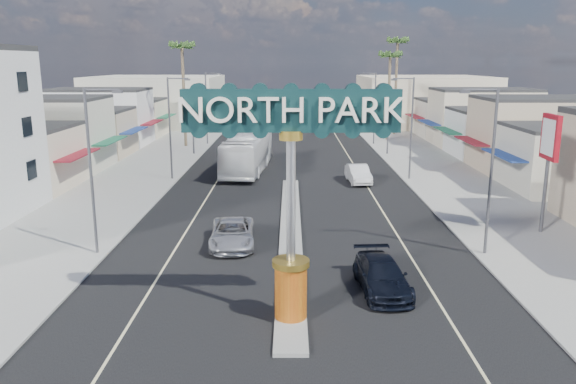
{
  "coord_description": "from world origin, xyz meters",
  "views": [
    {
      "loc": [
        -0.03,
        -19.12,
        10.29
      ],
      "look_at": [
        -0.14,
        9.03,
        3.75
      ],
      "focal_mm": 35.0,
      "sensor_mm": 36.0,
      "label": 1
    }
  ],
  "objects_px": {
    "traffic_signal_right": "(372,117)",
    "city_bus": "(248,152)",
    "streetlight_l_mid": "(171,123)",
    "palm_left_far": "(182,52)",
    "streetlight_r_mid": "(410,123)",
    "palm_right_mid": "(390,59)",
    "suv_left": "(232,233)",
    "palm_right_far": "(398,47)",
    "car_parked_right": "(358,174)",
    "gateway_sign": "(291,178)",
    "streetlight_r_far": "(373,105)",
    "streetlight_r_near": "(489,164)",
    "streetlight_l_far": "(208,104)",
    "traffic_signal_left": "(209,117)",
    "bank_pylon_sign": "(550,144)",
    "suv_right": "(382,276)",
    "streetlight_l_near": "(93,163)"
  },
  "relations": [
    {
      "from": "streetlight_r_mid",
      "to": "suv_left",
      "type": "relative_size",
      "value": 1.69
    },
    {
      "from": "car_parked_right",
      "to": "city_bus",
      "type": "xyz_separation_m",
      "value": [
        -10.01,
        5.21,
        1.08
      ]
    },
    {
      "from": "streetlight_r_near",
      "to": "streetlight_r_mid",
      "type": "height_order",
      "value": "same"
    },
    {
      "from": "car_parked_right",
      "to": "suv_left",
      "type": "bearing_deg",
      "value": -122.37
    },
    {
      "from": "streetlight_r_mid",
      "to": "city_bus",
      "type": "bearing_deg",
      "value": 164.58
    },
    {
      "from": "traffic_signal_left",
      "to": "streetlight_r_mid",
      "type": "distance_m",
      "value": 24.11
    },
    {
      "from": "suv_left",
      "to": "bank_pylon_sign",
      "type": "xyz_separation_m",
      "value": [
        18.71,
        2.41,
        4.81
      ]
    },
    {
      "from": "suv_right",
      "to": "city_bus",
      "type": "height_order",
      "value": "city_bus"
    },
    {
      "from": "gateway_sign",
      "to": "palm_right_far",
      "type": "distance_m",
      "value": 62.2
    },
    {
      "from": "traffic_signal_left",
      "to": "car_parked_right",
      "type": "height_order",
      "value": "traffic_signal_left"
    },
    {
      "from": "traffic_signal_right",
      "to": "palm_right_mid",
      "type": "xyz_separation_m",
      "value": [
        3.82,
        12.01,
        6.33
      ]
    },
    {
      "from": "streetlight_l_near",
      "to": "streetlight_r_near",
      "type": "distance_m",
      "value": 20.87
    },
    {
      "from": "streetlight_r_near",
      "to": "suv_right",
      "type": "bearing_deg",
      "value": -141.62
    },
    {
      "from": "streetlight_r_mid",
      "to": "palm_right_far",
      "type": "relative_size",
      "value": 0.64
    },
    {
      "from": "streetlight_r_near",
      "to": "bank_pylon_sign",
      "type": "distance_m",
      "value": 6.35
    },
    {
      "from": "streetlight_r_mid",
      "to": "palm_right_far",
      "type": "height_order",
      "value": "palm_right_far"
    },
    {
      "from": "streetlight_r_far",
      "to": "palm_right_far",
      "type": "relative_size",
      "value": 0.64
    },
    {
      "from": "traffic_signal_left",
      "to": "bank_pylon_sign",
      "type": "xyz_separation_m",
      "value": [
        24.55,
        -30.03,
        1.27
      ]
    },
    {
      "from": "bank_pylon_sign",
      "to": "palm_left_far",
      "type": "bearing_deg",
      "value": 130.91
    },
    {
      "from": "traffic_signal_right",
      "to": "palm_left_far",
      "type": "bearing_deg",
      "value": 164.85
    },
    {
      "from": "streetlight_r_mid",
      "to": "streetlight_l_far",
      "type": "bearing_deg",
      "value": 133.48
    },
    {
      "from": "palm_right_mid",
      "to": "car_parked_right",
      "type": "height_order",
      "value": "palm_right_mid"
    },
    {
      "from": "streetlight_l_far",
      "to": "palm_right_mid",
      "type": "xyz_separation_m",
      "value": [
        23.43,
        4.0,
        5.54
      ]
    },
    {
      "from": "car_parked_right",
      "to": "bank_pylon_sign",
      "type": "relative_size",
      "value": 0.66
    },
    {
      "from": "streetlight_r_near",
      "to": "streetlight_r_mid",
      "type": "xyz_separation_m",
      "value": [
        0.0,
        20.0,
        0.0
      ]
    },
    {
      "from": "palm_left_far",
      "to": "suv_left",
      "type": "relative_size",
      "value": 2.47
    },
    {
      "from": "traffic_signal_right",
      "to": "city_bus",
      "type": "relative_size",
      "value": 0.45
    },
    {
      "from": "streetlight_l_mid",
      "to": "palm_left_far",
      "type": "distance_m",
      "value": 21.16
    },
    {
      "from": "traffic_signal_left",
      "to": "streetlight_r_far",
      "type": "relative_size",
      "value": 0.67
    },
    {
      "from": "streetlight_l_mid",
      "to": "streetlight_r_far",
      "type": "height_order",
      "value": "same"
    },
    {
      "from": "streetlight_r_mid",
      "to": "suv_right",
      "type": "bearing_deg",
      "value": -104.07
    },
    {
      "from": "traffic_signal_right",
      "to": "car_parked_right",
      "type": "xyz_separation_m",
      "value": [
        -3.29,
        -15.19,
        -3.49
      ]
    },
    {
      "from": "streetlight_l_far",
      "to": "bank_pylon_sign",
      "type": "relative_size",
      "value": 1.25
    },
    {
      "from": "traffic_signal_left",
      "to": "streetlight_r_far",
      "type": "height_order",
      "value": "streetlight_r_far"
    },
    {
      "from": "gateway_sign",
      "to": "bank_pylon_sign",
      "type": "distance_m",
      "value": 19.49
    },
    {
      "from": "streetlight_l_far",
      "to": "palm_right_far",
      "type": "relative_size",
      "value": 0.64
    },
    {
      "from": "streetlight_r_mid",
      "to": "palm_right_mid",
      "type": "xyz_separation_m",
      "value": [
        2.57,
        26.0,
        5.54
      ]
    },
    {
      "from": "streetlight_r_far",
      "to": "palm_left_far",
      "type": "xyz_separation_m",
      "value": [
        -23.43,
        -2.0,
        6.43
      ]
    },
    {
      "from": "suv_left",
      "to": "suv_right",
      "type": "height_order",
      "value": "suv_right"
    },
    {
      "from": "palm_right_far",
      "to": "car_parked_right",
      "type": "bearing_deg",
      "value": -105.33
    },
    {
      "from": "suv_left",
      "to": "streetlight_r_mid",
      "type": "bearing_deg",
      "value": 49.45
    },
    {
      "from": "traffic_signal_left",
      "to": "streetlight_l_far",
      "type": "relative_size",
      "value": 0.67
    },
    {
      "from": "streetlight_l_near",
      "to": "suv_left",
      "type": "relative_size",
      "value": 1.69
    },
    {
      "from": "traffic_signal_left",
      "to": "car_parked_right",
      "type": "relative_size",
      "value": 1.26
    },
    {
      "from": "gateway_sign",
      "to": "traffic_signal_left",
      "type": "height_order",
      "value": "gateway_sign"
    },
    {
      "from": "traffic_signal_left",
      "to": "palm_right_mid",
      "type": "xyz_separation_m",
      "value": [
        22.18,
        12.01,
        6.33
      ]
    },
    {
      "from": "city_bus",
      "to": "palm_right_far",
      "type": "bearing_deg",
      "value": 60.36
    },
    {
      "from": "streetlight_r_far",
      "to": "car_parked_right",
      "type": "xyz_separation_m",
      "value": [
        -4.54,
        -23.2,
        -4.28
      ]
    },
    {
      "from": "streetlight_l_far",
      "to": "suv_right",
      "type": "bearing_deg",
      "value": -72.72
    },
    {
      "from": "traffic_signal_left",
      "to": "streetlight_r_mid",
      "type": "xyz_separation_m",
      "value": [
        19.62,
        -13.99,
        0.79
      ]
    }
  ]
}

